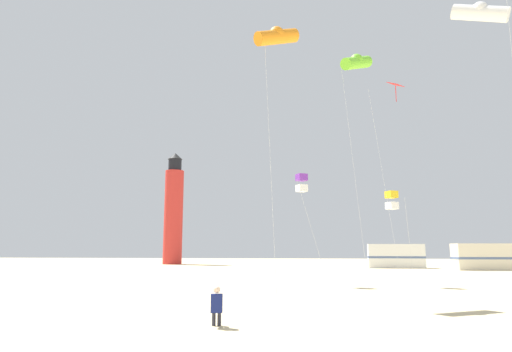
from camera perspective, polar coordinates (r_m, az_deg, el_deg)
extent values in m
cube|color=navy|center=(13.26, -5.08, -15.97)|extent=(0.38, 0.28, 0.52)
sphere|color=beige|center=(13.22, -5.05, -14.33)|extent=(0.20, 0.20, 0.20)
cylinder|color=#2D2D38|center=(13.47, -4.73, -16.90)|extent=(0.20, 0.38, 0.13)
cylinder|color=#2D2D38|center=(13.66, -4.74, -17.76)|extent=(0.11, 0.11, 0.42)
cylinder|color=#2D2D38|center=(13.47, -5.44, -16.89)|extent=(0.20, 0.38, 0.13)
cylinder|color=#2D2D38|center=(13.66, -5.44, -17.75)|extent=(0.11, 0.11, 0.42)
cylinder|color=silver|center=(25.12, 12.49, 0.70)|extent=(1.01, 0.86, 13.01)
cylinder|color=#72D12D|center=(27.49, 12.80, 14.00)|extent=(2.15, 2.36, 1.48)
sphere|color=#72D12D|center=(27.55, 12.79, 14.28)|extent=(0.76, 0.76, 0.76)
cylinder|color=silver|center=(28.72, 19.11, -8.05)|extent=(0.65, 1.74, 5.24)
cube|color=yellow|center=(29.06, 17.00, -2.30)|extent=(0.82, 0.82, 0.44)
cube|color=white|center=(28.99, 17.07, -3.67)|extent=(0.82, 0.82, 0.44)
cylinder|color=silver|center=(20.68, 1.86, 1.99)|extent=(0.58, 0.67, 12.57)
cylinder|color=orange|center=(22.99, 2.69, 17.40)|extent=(2.35, 2.16, 1.48)
sphere|color=orange|center=(23.06, 2.68, 17.74)|extent=(0.76, 0.76, 0.76)
cylinder|color=silver|center=(27.38, 7.28, -7.22)|extent=(1.82, 1.27, 6.41)
cube|color=purple|center=(28.63, 5.87, -0.19)|extent=(0.82, 0.82, 0.44)
cube|color=white|center=(28.53, 5.90, -1.57)|extent=(0.82, 0.82, 0.44)
cylinder|color=silver|center=(29.17, 16.09, -0.51)|extent=(1.14, 2.30, 13.03)
cube|color=red|center=(31.52, 17.47, 11.16)|extent=(1.22, 1.22, 0.40)
cylinder|color=red|center=(31.31, 17.53, 10.04)|extent=(0.04, 0.04, 1.10)
cylinder|color=white|center=(24.13, 26.82, 18.16)|extent=(2.56, 1.68, 1.48)
sphere|color=white|center=(24.20, 26.79, 18.48)|extent=(0.76, 0.76, 0.76)
cylinder|color=red|center=(68.03, -10.56, -5.17)|extent=(2.80, 2.80, 14.00)
cylinder|color=black|center=(69.03, -10.36, 1.38)|extent=(2.00, 2.00, 1.80)
cone|color=black|center=(69.30, -10.33, 2.52)|extent=(2.20, 2.20, 1.00)
cube|color=white|center=(56.08, 17.51, -9.77)|extent=(6.53, 2.70, 2.80)
cube|color=#4C608C|center=(56.08, 17.52, -9.91)|extent=(6.57, 2.74, 0.24)
cube|color=beige|center=(54.06, 27.33, -9.20)|extent=(6.56, 2.78, 2.80)
cube|color=#4C608C|center=(54.06, 27.35, -9.35)|extent=(6.60, 2.83, 0.24)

